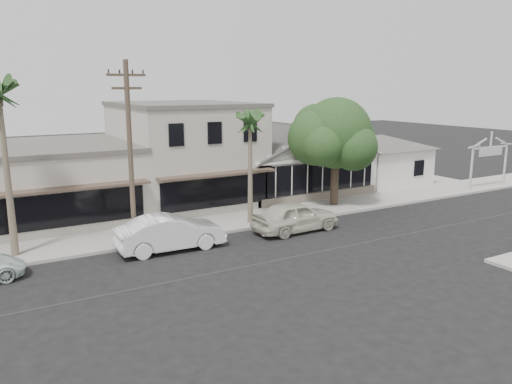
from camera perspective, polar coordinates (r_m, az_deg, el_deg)
ground at (r=25.25m, az=10.08°, el=-6.17°), size 140.00×140.00×0.00m
sidewalk_north at (r=27.25m, az=-12.57°, el=-4.75°), size 90.00×3.50×0.15m
corner_shop at (r=37.36m, az=3.83°, el=4.00°), size 10.40×8.60×5.10m
side_cottage at (r=41.89m, az=13.94°, el=2.99°), size 6.00×6.00×3.00m
arch_sign at (r=41.63m, az=25.21°, el=4.46°), size 4.12×0.12×3.95m
row_building_near at (r=34.47m, az=-8.29°, el=4.29°), size 8.00×10.00×6.50m
row_building_midnear at (r=32.46m, az=-23.13°, el=0.92°), size 10.00×10.00×4.20m
utility_pole at (r=24.55m, az=-14.19°, el=4.61°), size 1.80×0.24×9.00m
car_0 at (r=27.30m, az=4.55°, el=-2.79°), size 5.00×2.16×1.68m
car_1 at (r=24.50m, az=-9.77°, el=-4.61°), size 5.28×1.99×1.72m
shade_tree at (r=32.81m, az=8.84°, el=6.43°), size 6.43×5.81×7.13m
palm_east at (r=27.67m, az=-0.68°, el=8.05°), size 2.81×2.81×6.89m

